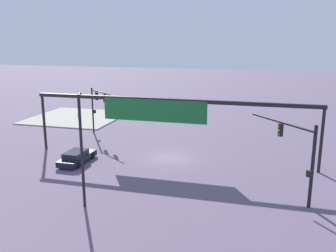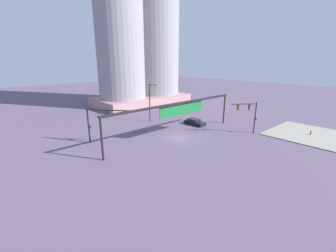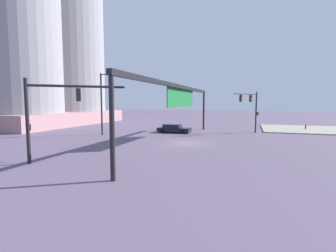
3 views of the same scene
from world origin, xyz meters
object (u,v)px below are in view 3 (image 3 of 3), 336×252
Objects in this scene: traffic_signal_opposite_side at (51,107)px; fire_hydrant_on_curb at (306,127)px; sedan_car_approaching at (174,129)px; traffic_signal_near_corner at (251,104)px; streetlamp_curved_arm at (103,99)px.

traffic_signal_opposite_side is 36.60m from fire_hydrant_on_curb.
sedan_car_approaching is 20.90m from fire_hydrant_on_curb.
traffic_signal_near_corner reaches higher than sedan_car_approaching.
sedan_car_approaching is (5.04, -8.06, -4.08)m from streetlamp_curved_arm.
traffic_signal_near_corner is 25.94m from traffic_signal_opposite_side.
streetlamp_curved_arm is (14.45, 4.91, 0.66)m from traffic_signal_opposite_side.
streetlamp_curved_arm is at bearing 69.37° from traffic_signal_opposite_side.
streetlamp_curved_arm is 10.34m from sedan_car_approaching.
sedan_car_approaching is at bearing 6.99° from streetlamp_curved_arm.
traffic_signal_near_corner reaches higher than fire_hydrant_on_curb.
streetlamp_curved_arm is (-7.76, 18.32, 0.67)m from traffic_signal_near_corner.
traffic_signal_opposite_side is 8.39× the size of fire_hydrant_on_curb.
fire_hydrant_on_curb is (9.87, -18.43, -0.09)m from sedan_car_approaching.
fire_hydrant_on_curb is at bearing 4.34° from streetlamp_curved_arm.
traffic_signal_near_corner is 11.40m from fire_hydrant_on_curb.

